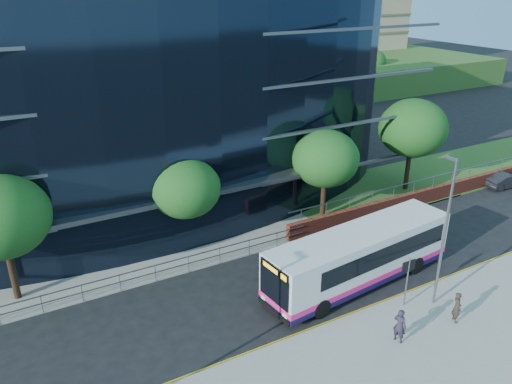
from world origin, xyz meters
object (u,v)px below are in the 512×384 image
parked_car (507,180)px  pedestrian (400,326)px  tree_dist_f (372,62)px  tree_far_c (325,159)px  pedestrian_b (457,307)px  streetlight_east (445,230)px  tree_far_a (0,217)px  tree_far_b (185,188)px  street_sign (408,272)px  tree_dist_e (290,70)px  city_bus (361,255)px  tree_far_d (413,128)px

parked_car → pedestrian: (-21.44, -9.96, 0.41)m
tree_dist_f → parked_car: bearing=-114.6°
tree_far_c → pedestrian_b: 13.34m
tree_dist_f → streetlight_east: (-34.00, -44.17, 0.23)m
tree_far_a → tree_far_b: bearing=2.9°
tree_far_a → streetlight_east: size_ratio=0.87×
parked_car → pedestrian_b: pedestrian_b is taller
parked_car → tree_far_c: bearing=87.0°
tree_far_a → pedestrian_b: tree_far_a is taller
street_sign → tree_far_a: 20.63m
tree_far_b → tree_dist_f: same height
tree_far_c → tree_dist_e: bearing=61.3°
tree_far_b → streetlight_east: bearing=-52.4°
tree_dist_f → city_bus: size_ratio=0.50×
tree_far_a → tree_far_b: size_ratio=1.15×
pedestrian → pedestrian_b: pedestrian is taller
tree_far_b → city_bus: bearing=-48.9°
streetlight_east → tree_far_d: bearing=50.6°
tree_far_c → streetlight_east: (-1.00, -11.17, -0.10)m
tree_far_c → streetlight_east: bearing=-95.1°
tree_far_d → tree_dist_f: (24.00, 32.00, -0.98)m
street_sign → tree_far_b: 13.54m
streetlight_east → parked_car: bearing=25.9°
tree_far_a → tree_far_d: tree_far_d is taller
tree_far_d → tree_dist_f: 40.01m
street_sign → tree_dist_f: tree_dist_f is taller
tree_dist_e → pedestrian_b: tree_dist_e is taller
city_bus → pedestrian: 5.32m
street_sign → streetlight_east: (1.50, -0.59, 2.29)m
streetlight_east → pedestrian: bearing=-160.2°
parked_car → pedestrian_b: bearing=125.4°
tree_far_a → tree_far_d: (29.00, 1.00, 0.33)m
tree_dist_f → streetlight_east: size_ratio=0.76×
pedestrian_b → tree_far_a: bearing=81.2°
city_bus → streetlight_east: bearing=-67.0°
tree_dist_f → parked_car: tree_dist_f is taller
street_sign → parked_car: size_ratio=0.76×
parked_car → tree_far_d: bearing=70.8°
tree_dist_f → street_sign: bearing=-129.2°
tree_far_c → streetlight_east: 11.22m
tree_far_a → tree_dist_e: bearing=40.0°
tree_far_c → tree_far_d: 9.08m
tree_dist_f → tree_far_d: bearing=-126.9°
street_sign → tree_far_a: size_ratio=0.40×
tree_dist_e → parked_car: (-0.32, -33.57, -3.93)m
street_sign → tree_dist_f: 56.25m
tree_far_a → streetlight_east: bearing=-30.5°
street_sign → tree_far_c: size_ratio=0.43×
tree_far_b → tree_far_c: (10.00, -0.50, 0.33)m
tree_far_a → tree_far_c: bearing=0.0°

